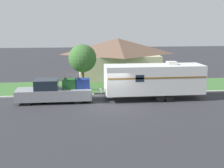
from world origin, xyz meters
The scene contains 8 objects.
ground_plane centered at (0.00, 0.00, 0.00)m, with size 120.00×120.00×0.00m, color #2D2D33.
curb_strip centered at (0.00, 3.75, 0.07)m, with size 80.00×0.30×0.14m.
lawn_strip centered at (0.00, 7.40, 0.01)m, with size 80.00×7.00×0.03m.
house_across_street centered at (2.13, 13.21, 2.40)m, with size 9.85×7.23×4.62m.
pickup_truck centered at (-4.68, 1.81, 0.89)m, with size 6.21×2.09×2.03m.
travel_trailer centered at (3.65, 1.81, 1.74)m, with size 9.26×2.51×3.22m.
mailbox centered at (-3.88, 4.83, 0.98)m, with size 0.48×0.20×1.27m.
tree_in_yard centered at (-2.26, 5.94, 3.12)m, with size 2.64×2.64×4.46m.
Camera 1 is at (-3.03, -23.56, 6.44)m, focal length 50.00 mm.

